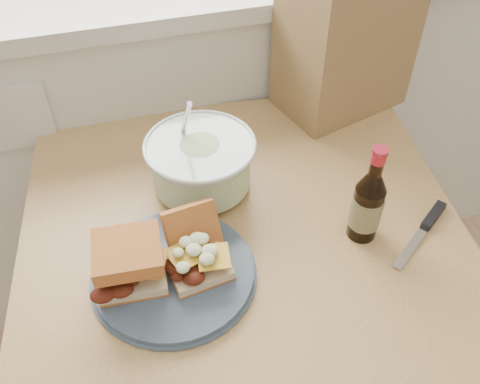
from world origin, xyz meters
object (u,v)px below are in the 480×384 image
object	(u,v)px
dining_table	(244,264)
plate	(174,273)
beer_bottle	(367,204)
paper_bag	(347,33)
coleslaw_bowl	(201,166)

from	to	relation	value
dining_table	plate	size ratio (longest dim) A/B	3.31
beer_bottle	paper_bag	xyz separation A→B (m)	(0.13, 0.41, 0.10)
coleslaw_bowl	paper_bag	size ratio (longest dim) A/B	0.60
plate	beer_bottle	distance (m)	0.36
dining_table	paper_bag	bearing A→B (deg)	52.26
paper_bag	beer_bottle	bearing A→B (deg)	-123.53
plate	beer_bottle	size ratio (longest dim) A/B	1.36
plate	dining_table	bearing A→B (deg)	24.08
plate	paper_bag	size ratio (longest dim) A/B	0.77
dining_table	paper_bag	xyz separation A→B (m)	(0.34, 0.34, 0.28)
plate	beer_bottle	xyz separation A→B (m)	(0.36, 0.00, 0.07)
coleslaw_bowl	dining_table	bearing A→B (deg)	-71.36
plate	coleslaw_bowl	bearing A→B (deg)	64.21
beer_bottle	paper_bag	world-z (taller)	paper_bag
dining_table	coleslaw_bowl	world-z (taller)	coleslaw_bowl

